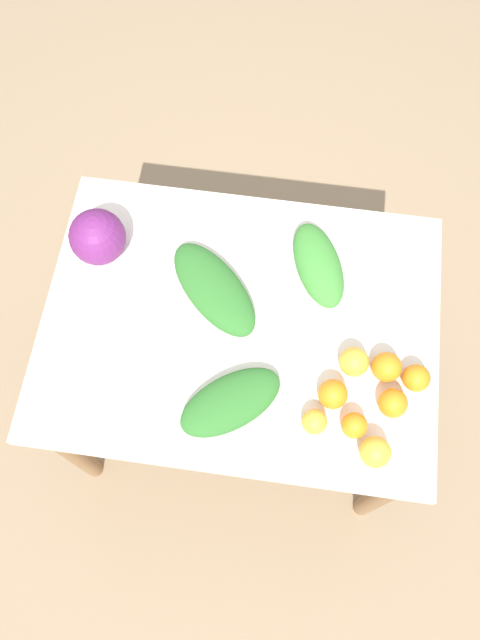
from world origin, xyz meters
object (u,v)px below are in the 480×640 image
at_px(greens_bunch_chard, 318,265).
at_px(orange_3, 393,403).
at_px(orange_5, 354,425).
at_px(orange_2, 333,394).
at_px(orange_4, 375,452).
at_px(orange_7, 314,422).
at_px(greens_bunch_kale, 214,289).
at_px(greens_bunch_scallion, 231,402).
at_px(orange_0, 354,362).
at_px(cabbage_purple, 98,237).
at_px(orange_6, 387,367).
at_px(orange_1, 416,378).

xyz_separation_m(greens_bunch_chard, orange_3, (-0.24, 0.38, -0.00)).
distance_m(greens_bunch_chard, orange_5, 0.48).
relative_size(orange_2, orange_4, 0.98).
bearing_deg(orange_5, orange_4, 132.04).
bearing_deg(orange_7, greens_bunch_kale, -47.03).
xyz_separation_m(orange_2, orange_5, (-0.06, 0.08, -0.01)).
bearing_deg(greens_bunch_scallion, orange_3, -172.73).
distance_m(greens_bunch_scallion, orange_5, 0.33).
bearing_deg(greens_bunch_chard, orange_0, 113.71).
bearing_deg(cabbage_purple, greens_bunch_kale, 165.02).
bearing_deg(orange_7, greens_bunch_chard, -85.93).
distance_m(orange_6, orange_7, 0.25).
height_order(greens_bunch_kale, orange_3, orange_3).
height_order(orange_1, orange_4, orange_4).
bearing_deg(orange_6, orange_5, 66.31).
bearing_deg(orange_2, orange_7, 62.68).
bearing_deg(orange_6, cabbage_purple, -17.20).
relative_size(cabbage_purple, orange_5, 2.36).
bearing_deg(orange_5, cabbage_purple, -29.17).
bearing_deg(greens_bunch_scallion, greens_bunch_chard, -113.88).
xyz_separation_m(greens_bunch_kale, orange_3, (-0.53, 0.27, 0.01)).
distance_m(orange_5, orange_7, 0.11).
bearing_deg(orange_7, cabbage_purple, -33.10).
bearing_deg(orange_4, greens_bunch_chard, -69.40).
height_order(cabbage_purple, orange_6, cabbage_purple).
relative_size(greens_bunch_scallion, greens_bunch_chard, 1.05).
relative_size(greens_bunch_kale, orange_0, 4.21).
bearing_deg(orange_3, orange_1, -127.05).
bearing_deg(orange_3, greens_bunch_scallion, 7.27).
relative_size(greens_bunch_scallion, orange_3, 3.71).
bearing_deg(orange_6, greens_bunch_kale, -18.74).
height_order(greens_bunch_chard, orange_2, greens_bunch_chard).
xyz_separation_m(orange_0, orange_6, (-0.09, 0.00, 0.00)).
height_order(greens_bunch_kale, orange_1, orange_1).
height_order(greens_bunch_chard, orange_5, greens_bunch_chard).
relative_size(cabbage_purple, orange_4, 2.00).
distance_m(cabbage_purple, orange_3, 0.95).
bearing_deg(orange_7, greens_bunch_scallion, -5.75).
relative_size(orange_4, orange_7, 1.21).
xyz_separation_m(cabbage_purple, orange_7, (-0.68, 0.44, -0.05)).
xyz_separation_m(cabbage_purple, greens_bunch_kale, (-0.35, 0.09, -0.05)).
distance_m(cabbage_purple, orange_4, 0.98).
distance_m(greens_bunch_scallion, greens_bunch_kale, 0.34).
xyz_separation_m(orange_3, orange_4, (0.04, 0.14, 0.00)).
distance_m(orange_1, orange_4, 0.24).
relative_size(cabbage_purple, orange_2, 2.03).
height_order(cabbage_purple, orange_1, cabbage_purple).
xyz_separation_m(greens_bunch_kale, greens_bunch_chard, (-0.29, -0.11, 0.01)).
xyz_separation_m(greens_bunch_kale, orange_5, (-0.43, 0.34, 0.00)).
distance_m(orange_2, orange_7, 0.09).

